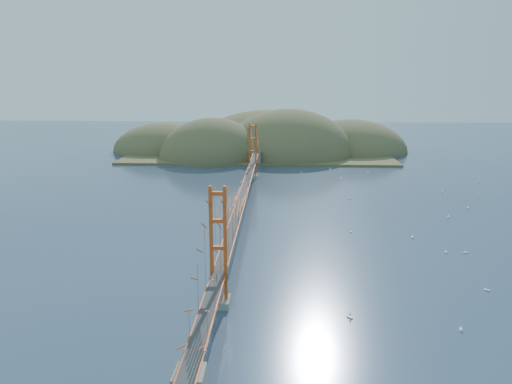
{
  "coord_description": "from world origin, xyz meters",
  "views": [
    {
      "loc": [
        5.53,
        -73.69,
        21.51
      ],
      "look_at": [
        2.1,
        0.0,
        4.07
      ],
      "focal_mm": 35.0,
      "sensor_mm": 36.0,
      "label": 1
    }
  ],
  "objects_px": {
    "bridge": "(242,173)",
    "sailboat_2": "(465,252)",
    "sailboat_1": "(351,231)",
    "sailboat_0": "(446,251)"
  },
  "relations": [
    {
      "from": "sailboat_1",
      "to": "bridge",
      "type": "bearing_deg",
      "value": 157.02
    },
    {
      "from": "sailboat_1",
      "to": "sailboat_2",
      "type": "bearing_deg",
      "value": -31.21
    },
    {
      "from": "bridge",
      "to": "sailboat_0",
      "type": "xyz_separation_m",
      "value": [
        26.33,
        -14.48,
        -6.87
      ]
    },
    {
      "from": "sailboat_2",
      "to": "sailboat_1",
      "type": "xyz_separation_m",
      "value": [
        -13.0,
        7.88,
        -0.02
      ]
    },
    {
      "from": "sailboat_0",
      "to": "sailboat_2",
      "type": "distance_m",
      "value": 2.36
    },
    {
      "from": "bridge",
      "to": "sailboat_2",
      "type": "xyz_separation_m",
      "value": [
        28.68,
        -14.53,
        -6.85
      ]
    },
    {
      "from": "bridge",
      "to": "sailboat_2",
      "type": "distance_m",
      "value": 32.88
    },
    {
      "from": "sailboat_0",
      "to": "sailboat_2",
      "type": "bearing_deg",
      "value": -1.08
    },
    {
      "from": "bridge",
      "to": "sailboat_2",
      "type": "relative_size",
      "value": 134.06
    },
    {
      "from": "sailboat_0",
      "to": "sailboat_1",
      "type": "distance_m",
      "value": 13.22
    }
  ]
}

